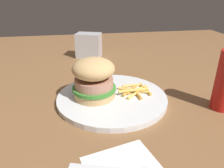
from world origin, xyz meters
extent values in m
plane|color=brown|center=(0.00, 0.00, 0.00)|extent=(1.60, 1.60, 0.00)
cylinder|color=silver|center=(-0.03, -0.01, 0.01)|extent=(0.26, 0.26, 0.01)
cylinder|color=tan|center=(0.01, -0.01, 0.02)|extent=(0.10, 0.10, 0.02)
cylinder|color=#387F2D|center=(0.01, -0.01, 0.03)|extent=(0.10, 0.10, 0.01)
cylinder|color=tan|center=(0.01, -0.01, 0.05)|extent=(0.09, 0.09, 0.02)
ellipsoid|color=tan|center=(0.01, -0.01, 0.08)|extent=(0.10, 0.10, 0.05)
cylinder|color=gold|center=(-0.11, -0.02, 0.02)|extent=(0.01, 0.06, 0.01)
cylinder|color=gold|center=(-0.09, 0.00, 0.02)|extent=(0.01, 0.06, 0.01)
cylinder|color=#E5B251|center=(-0.08, 0.00, 0.02)|extent=(0.05, 0.05, 0.01)
cylinder|color=#E5B251|center=(-0.09, -0.05, 0.02)|extent=(0.05, 0.01, 0.01)
cylinder|color=#E5B251|center=(-0.08, -0.02, 0.02)|extent=(0.07, 0.04, 0.01)
cylinder|color=#E5B251|center=(-0.08, -0.01, 0.02)|extent=(0.08, 0.01, 0.01)
cylinder|color=gold|center=(-0.07, -0.02, 0.02)|extent=(0.05, 0.05, 0.01)
cylinder|color=gold|center=(-0.09, -0.02, 0.02)|extent=(0.06, 0.04, 0.01)
cube|color=#B7BABF|center=(0.00, -0.36, 0.05)|extent=(0.11, 0.09, 0.09)
camera|label=1|loc=(0.05, 0.44, 0.25)|focal=34.03mm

